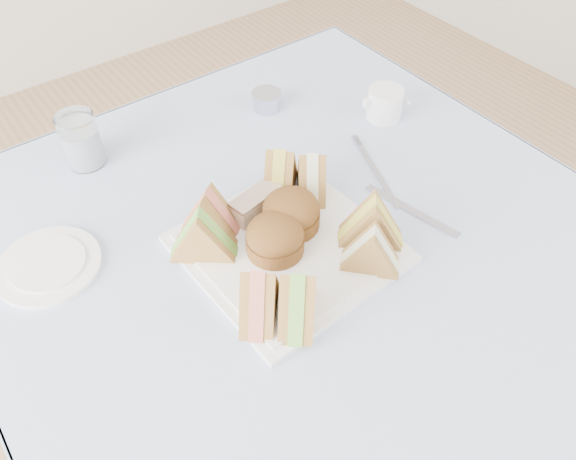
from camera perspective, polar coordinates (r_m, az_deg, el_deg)
floor at (r=1.57m, az=0.56°, el=-18.98°), size 4.00×4.00×0.00m
table at (r=1.24m, az=0.69°, el=-12.01°), size 0.90×0.90×0.74m
tablecloth at (r=0.94m, az=0.88°, el=-0.26°), size 1.02×1.02×0.01m
serving_plate at (r=0.91m, az=0.00°, el=-1.90°), size 0.32×0.32×0.01m
sandwich_fl_a at (r=0.79m, az=-2.97°, el=-6.33°), size 0.11×0.11×0.09m
sandwich_fl_b at (r=0.78m, az=0.97°, el=-6.64°), size 0.11×0.11×0.09m
sandwich_fr_a at (r=0.89m, az=8.57°, el=1.00°), size 0.11×0.11×0.09m
sandwich_fr_b at (r=0.86m, az=8.52°, el=-1.83°), size 0.10×0.10×0.08m
sandwich_bl_a at (r=0.87m, az=-8.75°, el=-0.24°), size 0.11×0.10×0.09m
sandwich_bl_b at (r=0.91m, az=-8.01°, el=2.08°), size 0.10×0.10×0.09m
sandwich_br_a at (r=0.96m, az=2.43°, el=5.73°), size 0.09×0.11×0.09m
sandwich_br_b at (r=0.97m, az=-0.79°, el=6.06°), size 0.11×0.11×0.09m
scone_left at (r=0.87m, az=-1.33°, el=-0.75°), size 0.10×0.10×0.06m
scone_right at (r=0.91m, az=0.30°, el=1.83°), size 0.13×0.13×0.06m
pastry_slice at (r=0.94m, az=-3.27°, el=2.65°), size 0.10×0.05×0.04m
side_plate at (r=0.96m, az=-23.15°, el=-3.34°), size 0.20×0.20×0.01m
water_glass at (r=1.11m, az=-20.30°, el=8.56°), size 0.07×0.07×0.10m
tea_strainer at (r=1.20m, az=-2.17°, el=12.89°), size 0.07×0.07×0.04m
knife at (r=1.00m, az=12.40°, el=1.97°), size 0.05×0.18×0.00m
fork at (r=1.05m, az=9.16°, el=5.45°), size 0.07×0.17×0.00m
creamer_jug at (r=1.19m, az=9.80°, el=12.53°), size 0.09×0.09×0.06m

